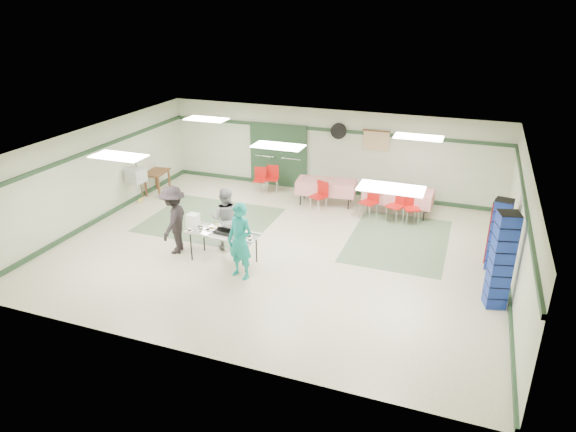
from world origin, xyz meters
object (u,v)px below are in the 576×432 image
(serving_table, at_px, (223,234))
(volunteer_grey, at_px, (226,219))
(crate_stack_blue_a, at_px, (499,235))
(crate_stack_red, at_px, (498,233))
(chair_d, at_px, (320,193))
(broom, at_px, (139,180))
(printer_table, at_px, (157,174))
(volunteer_dark, at_px, (174,220))
(dining_table_a, at_px, (398,195))
(chair_c, at_px, (411,205))
(chair_a, at_px, (397,202))
(dining_table_b, at_px, (326,186))
(chair_b, at_px, (371,199))
(chair_loose_b, at_px, (260,177))
(crate_stack_blue_b, at_px, (501,261))
(volunteer_teal, at_px, (240,241))
(office_printer, at_px, (136,175))
(chair_loose_a, at_px, (272,176))

(serving_table, xyz_separation_m, volunteer_grey, (-0.26, 0.67, 0.10))
(crate_stack_blue_a, height_order, crate_stack_red, crate_stack_blue_a)
(chair_d, relative_size, broom, 0.67)
(printer_table, bearing_deg, volunteer_dark, -57.41)
(dining_table_a, xyz_separation_m, chair_d, (-2.21, -0.57, -0.02))
(chair_c, bearing_deg, chair_a, 154.78)
(dining_table_b, height_order, printer_table, dining_table_b)
(chair_b, height_order, chair_loose_b, chair_b)
(crate_stack_blue_a, xyz_separation_m, crate_stack_blue_b, (0.00, -1.68, 0.17))
(volunteer_teal, bearing_deg, chair_loose_b, 123.09)
(office_printer, bearing_deg, chair_c, 20.41)
(chair_d, bearing_deg, crate_stack_blue_a, 1.92)
(crate_stack_red, relative_size, office_printer, 2.99)
(dining_table_b, xyz_separation_m, chair_a, (2.27, -0.57, -0.01))
(dining_table_a, height_order, dining_table_b, same)
(chair_b, bearing_deg, volunteer_teal, -90.42)
(volunteer_dark, xyz_separation_m, chair_a, (4.87, 3.87, -0.30))
(volunteer_dark, distance_m, crate_stack_blue_b, 7.51)
(chair_c, bearing_deg, crate_stack_blue_a, -67.34)
(chair_loose_b, bearing_deg, chair_b, -24.82)
(volunteer_dark, xyz_separation_m, chair_loose_a, (0.64, 4.92, -0.34))
(dining_table_b, distance_m, office_printer, 5.80)
(dining_table_b, distance_m, chair_b, 1.61)
(volunteer_grey, xyz_separation_m, crate_stack_blue_b, (6.40, -0.48, 0.23))
(chair_loose_a, relative_size, crate_stack_red, 0.55)
(dining_table_a, xyz_separation_m, crate_stack_blue_a, (2.70, -2.62, 0.30))
(chair_loose_a, bearing_deg, crate_stack_red, -37.14)
(crate_stack_blue_b, bearing_deg, volunteer_dark, -178.97)
(serving_table, height_order, office_printer, office_printer)
(serving_table, height_order, volunteer_dark, volunteer_dark)
(dining_table_b, relative_size, chair_a, 2.04)
(volunteer_dark, bearing_deg, crate_stack_blue_b, 80.04)
(dining_table_b, height_order, office_printer, office_printer)
(volunteer_teal, relative_size, volunteer_grey, 1.10)
(crate_stack_blue_b, distance_m, office_printer, 10.54)
(crate_stack_blue_a, distance_m, crate_stack_blue_b, 1.69)
(serving_table, height_order, broom, broom)
(volunteer_teal, relative_size, dining_table_a, 0.89)
(dining_table_b, relative_size, chair_b, 2.01)
(serving_table, xyz_separation_m, dining_table_b, (1.24, 4.49, -0.14))
(chair_a, relative_size, crate_stack_blue_b, 0.44)
(volunteer_dark, xyz_separation_m, chair_loose_b, (0.29, 4.71, -0.36))
(volunteer_teal, distance_m, broom, 5.90)
(dining_table_a, distance_m, chair_b, 0.90)
(volunteer_teal, distance_m, chair_d, 4.49)
(volunteer_grey, bearing_deg, crate_stack_blue_b, 165.84)
(dining_table_b, relative_size, office_printer, 3.55)
(volunteer_dark, relative_size, crate_stack_red, 1.10)
(chair_b, bearing_deg, volunteer_dark, -112.55)
(broom, bearing_deg, chair_b, 21.58)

